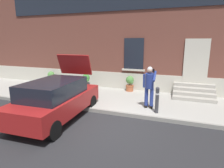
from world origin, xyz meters
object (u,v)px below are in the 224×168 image
Objects in this scene: hatchback_car_red at (56,99)px; person_on_phone at (149,85)px; planter_cream at (51,78)px; bollard_near_person at (157,99)px; bollard_far_left at (62,89)px; planter_terracotta at (130,83)px; planter_charcoal at (86,81)px.

person_on_phone is (3.12, 1.98, 0.35)m from hatchback_car_red.
person_on_phone is 2.04× the size of planter_cream.
bollard_near_person and bollard_far_left have the same top height.
bollard_near_person is at bearing 23.67° from hatchback_car_red.
hatchback_car_red is 5.47m from planter_cream.
bollard_near_person is 3.39m from planter_terracotta.
hatchback_car_red reaches higher than person_on_phone.
bollard_near_person is (3.50, 1.54, -0.09)m from hatchback_car_red.
bollard_near_person is 0.73m from person_on_phone.
hatchback_car_red is at bearing -50.61° from planter_cream.
hatchback_car_red reaches higher than bollard_far_left.
hatchback_car_red is 3.71m from person_on_phone.
bollard_far_left is 1.22× the size of planter_cream.
person_on_phone is at bearing -27.59° from planter_charcoal.
hatchback_car_red reaches higher than bollard_near_person.
hatchback_car_red is 3.95× the size of bollard_near_person.
planter_charcoal is (-0.09, 2.54, -0.11)m from bollard_far_left.
bollard_near_person is 1.22× the size of planter_terracotta.
hatchback_car_red is 4.18m from planter_charcoal.
bollard_near_person is 5.09m from planter_charcoal.
bollard_far_left is at bearing 117.70° from hatchback_car_red.
hatchback_car_red is at bearing -110.84° from planter_terracotta.
planter_cream is (-2.66, 2.69, -0.11)m from bollard_far_left.
bollard_near_person is at bearing 0.00° from bollard_far_left.
bollard_far_left is 3.77m from planter_terracotta.
planter_charcoal is at bearing 150.03° from bollard_near_person.
planter_terracotta is at bearing 1.72° from planter_cream.
bollard_far_left is 1.22× the size of planter_terracotta.
bollard_near_person is 1.00× the size of bollard_far_left.
bollard_far_left is (-4.31, 0.00, 0.00)m from bollard_near_person.
person_on_phone is at bearing 131.35° from bollard_near_person.
person_on_phone reaches higher than planter_terracotta.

